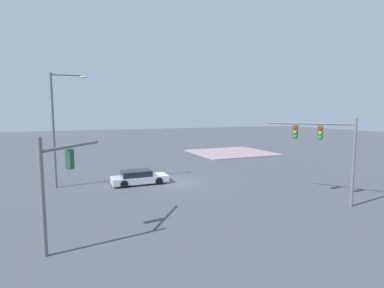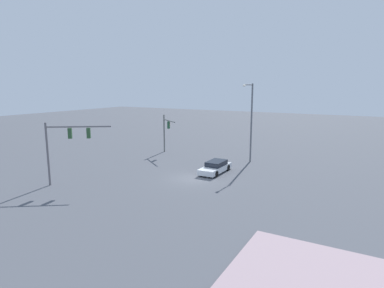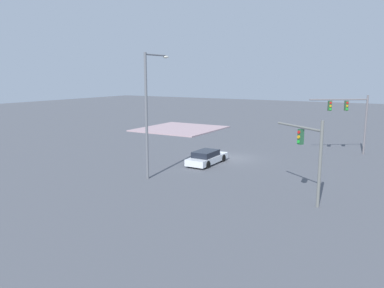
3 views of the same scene
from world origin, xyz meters
name	(u,v)px [view 1 (image 1 of 3)]	position (x,y,z in m)	size (l,w,h in m)	color
ground_plane	(177,183)	(0.00, 0.00, 0.00)	(169.15, 169.15, 0.00)	#4C5057
sidewalk_corner	(231,152)	(14.61, -14.16, 0.07)	(10.61, 11.32, 0.15)	#A48991
traffic_signal_near_corner	(57,175)	(-9.32, 9.09, 3.37)	(3.50, 2.68, 5.15)	slate
traffic_signal_opposite_side	(326,143)	(-9.12, -7.45, 4.14)	(4.88, 3.43, 5.81)	slate
streetlamp_curved_arm	(57,122)	(2.39, 9.43, 5.37)	(0.38, 2.86, 9.32)	slate
sedan_car_approaching	(139,178)	(0.87, 3.17, 0.58)	(1.88, 4.77, 1.21)	silver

